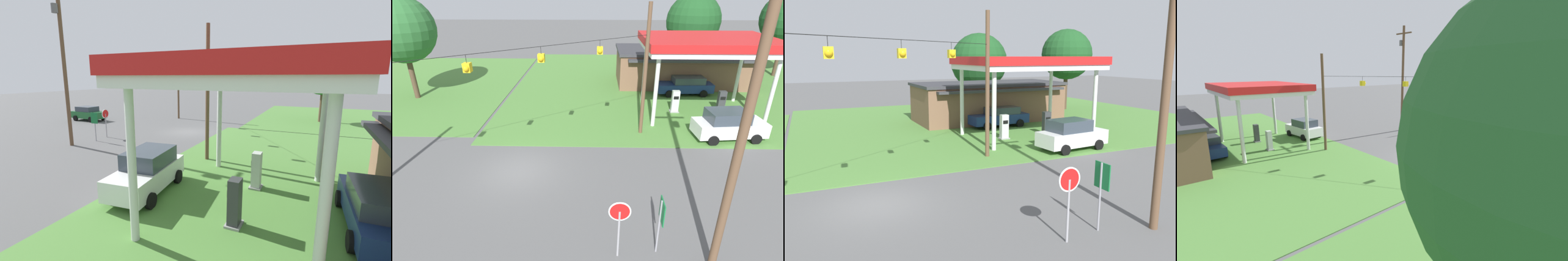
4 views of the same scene
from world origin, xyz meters
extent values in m
plane|color=#565656|center=(0.00, 0.00, 0.00)|extent=(160.00, 160.00, 0.00)
cube|color=#4C7F38|center=(-16.00, 16.00, 0.02)|extent=(24.00, 24.00, 0.04)
cube|color=silver|center=(12.24, 8.86, 5.13)|extent=(9.12, 6.58, 0.35)
cube|color=red|center=(12.24, 8.86, 5.58)|extent=(9.32, 6.78, 0.55)
cylinder|color=silver|center=(8.28, 6.17, 2.48)|extent=(0.28, 0.28, 4.95)
cylinder|color=silver|center=(16.20, 6.17, 2.48)|extent=(0.28, 0.28, 4.95)
cylinder|color=silver|center=(8.28, 11.55, 2.48)|extent=(0.28, 0.28, 4.95)
cylinder|color=silver|center=(16.20, 11.55, 2.48)|extent=(0.28, 0.28, 4.95)
cube|color=gray|center=(10.44, 8.86, 0.06)|extent=(0.71, 0.56, 0.12)
cube|color=silver|center=(10.44, 8.86, 0.95)|extent=(0.55, 0.40, 1.67)
cube|color=black|center=(10.44, 8.65, 1.29)|extent=(0.39, 0.03, 0.24)
cube|color=gray|center=(14.04, 8.86, 0.06)|extent=(0.71, 0.56, 0.12)
cube|color=#333338|center=(14.04, 8.86, 0.95)|extent=(0.55, 0.40, 1.67)
cube|color=black|center=(14.04, 8.65, 1.29)|extent=(0.39, 0.03, 0.24)
cube|color=white|center=(12.93, 4.35, 0.79)|extent=(4.69, 2.29, 0.89)
cube|color=#333D47|center=(12.66, 4.32, 1.60)|extent=(2.65, 1.94, 0.73)
cylinder|color=black|center=(14.23, 5.43, 0.34)|extent=(0.70, 0.29, 0.68)
cylinder|color=black|center=(14.42, 3.55, 0.34)|extent=(0.70, 0.29, 0.68)
cylinder|color=black|center=(11.43, 5.15, 0.34)|extent=(0.70, 0.29, 0.68)
cylinder|color=black|center=(11.62, 3.27, 0.34)|extent=(0.70, 0.29, 0.68)
cube|color=navy|center=(12.29, 13.38, 0.72)|extent=(5.10, 2.08, 0.76)
cube|color=#333D47|center=(12.59, 13.39, 1.40)|extent=(2.84, 1.83, 0.60)
cylinder|color=black|center=(10.78, 12.36, 0.34)|extent=(0.69, 0.25, 0.68)
cylinder|color=black|center=(13.89, 12.51, 0.34)|extent=(0.69, 0.25, 0.68)
cube|color=#1E602D|center=(-1.06, -14.19, 0.74)|extent=(1.96, 4.23, 0.80)
cube|color=#333D47|center=(-1.07, -14.44, 1.44)|extent=(1.76, 2.34, 0.59)
cylinder|color=black|center=(-1.97, -12.87, 0.34)|extent=(0.24, 0.69, 0.68)
cylinder|color=black|center=(-0.08, -12.92, 0.34)|extent=(0.24, 0.69, 0.68)
cylinder|color=black|center=(-2.04, -15.46, 0.34)|extent=(0.24, 0.69, 0.68)
cylinder|color=black|center=(-0.15, -15.51, 0.34)|extent=(0.24, 0.69, 0.68)
cylinder|color=#99999E|center=(5.04, -5.61, 1.05)|extent=(0.08, 0.08, 2.10)
cylinder|color=white|center=(5.04, -5.61, 2.10)|extent=(0.80, 0.03, 0.80)
cylinder|color=red|center=(5.04, -5.61, 2.10)|extent=(0.70, 0.03, 0.70)
cylinder|color=gray|center=(6.52, -5.38, 1.20)|extent=(0.07, 0.07, 2.40)
cube|color=#146B33|center=(6.57, -5.38, 1.95)|extent=(0.04, 0.70, 0.90)
cylinder|color=brown|center=(8.38, -6.05, 5.90)|extent=(0.28, 0.28, 11.80)
cylinder|color=#59595B|center=(8.73, -6.05, 10.00)|extent=(0.44, 0.44, 0.60)
cylinder|color=brown|center=(-7.26, -5.00, 4.19)|extent=(0.24, 0.24, 8.38)
cylinder|color=brown|center=(7.26, 5.00, 4.19)|extent=(0.24, 0.24, 8.38)
cylinder|color=black|center=(0.00, 0.00, 6.53)|extent=(14.53, 10.02, 0.02)
cylinder|color=black|center=(-4.36, -3.00, 6.36)|extent=(0.02, 0.02, 0.35)
cube|color=yellow|center=(-4.36, -3.00, 5.98)|extent=(0.32, 0.32, 0.40)
sphere|color=yellow|center=(-4.36, -3.17, 5.98)|extent=(0.28, 0.28, 0.28)
cylinder|color=black|center=(-1.45, -1.00, 6.36)|extent=(0.02, 0.02, 0.35)
cube|color=yellow|center=(-1.45, -1.00, 5.98)|extent=(0.32, 0.32, 0.40)
sphere|color=yellow|center=(-1.45, -1.17, 5.98)|extent=(0.28, 0.28, 0.28)
cylinder|color=black|center=(1.45, 1.00, 6.36)|extent=(0.02, 0.02, 0.35)
cube|color=yellow|center=(1.45, 1.00, 5.98)|extent=(0.32, 0.32, 0.40)
sphere|color=yellow|center=(1.45, 0.83, 5.98)|extent=(0.28, 0.28, 0.28)
cylinder|color=black|center=(4.36, 3.00, 6.36)|extent=(0.02, 0.02, 0.35)
cube|color=yellow|center=(4.36, 3.00, 5.98)|extent=(0.32, 0.32, 0.40)
sphere|color=yellow|center=(4.36, 2.83, 5.98)|extent=(0.28, 0.28, 0.28)
cylinder|color=#4C3828|center=(-11.89, 11.70, 1.87)|extent=(0.44, 0.44, 3.75)
sphere|color=#28602D|center=(-11.89, 11.70, 5.92)|extent=(5.43, 5.43, 5.43)
camera|label=1|loc=(22.34, 11.20, 5.25)|focal=24.00mm
camera|label=2|loc=(4.14, -13.99, 9.23)|focal=28.00mm
camera|label=3|loc=(-2.19, -14.78, 5.87)|focal=35.00mm
camera|label=4|loc=(-12.67, 16.38, 7.06)|focal=24.00mm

